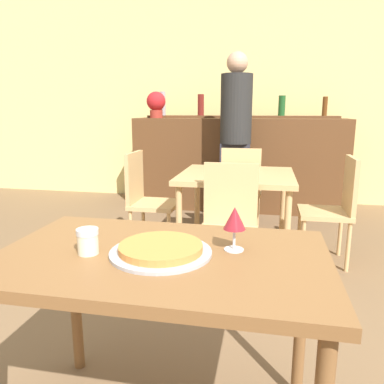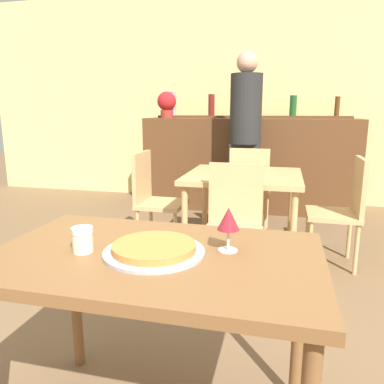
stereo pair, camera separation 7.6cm
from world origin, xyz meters
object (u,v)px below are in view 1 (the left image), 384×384
at_px(chair_far_side_front, 229,220).
at_px(chair_far_side_right, 336,204).
at_px(wine_glass, 235,219).
at_px(person_standing, 236,132).
at_px(chair_far_side_back, 241,185).
at_px(cheese_shaker, 88,241).
at_px(potted_plant, 156,103).
at_px(pizza_tray, 160,250).
at_px(chair_far_side_left, 146,195).

distance_m(chair_far_side_front, chair_far_side_right, 1.01).
bearing_deg(wine_glass, person_standing, 94.75).
distance_m(chair_far_side_back, cheese_shaker, 2.61).
height_order(chair_far_side_back, chair_far_side_right, same).
bearing_deg(chair_far_side_back, cheese_shaker, 82.02).
bearing_deg(chair_far_side_right, chair_far_side_back, -127.50).
xyz_separation_m(chair_far_side_back, potted_plant, (-1.16, 0.97, 0.82)).
bearing_deg(pizza_tray, cheese_shaker, -169.87).
distance_m(chair_far_side_front, person_standing, 1.75).
bearing_deg(pizza_tray, potted_plant, 106.68).
xyz_separation_m(chair_far_side_front, wine_glass, (0.13, -1.21, 0.36)).
xyz_separation_m(chair_far_side_back, wine_glass, (0.13, -2.43, 0.36)).
xyz_separation_m(chair_far_side_left, cheese_shaker, (0.44, -1.95, 0.30)).
bearing_deg(potted_plant, pizza_tray, -73.32).
distance_m(pizza_tray, cheese_shaker, 0.25).
distance_m(chair_far_side_front, cheese_shaker, 1.42).
bearing_deg(chair_far_side_left, person_standing, -33.33).
height_order(chair_far_side_front, chair_far_side_back, same).
height_order(pizza_tray, cheese_shaker, cheese_shaker).
xyz_separation_m(chair_far_side_back, person_standing, (-0.10, 0.44, 0.51)).
xyz_separation_m(chair_far_side_left, potted_plant, (-0.36, 1.59, 0.82)).
height_order(chair_far_side_back, person_standing, person_standing).
bearing_deg(chair_far_side_back, potted_plant, -39.99).
distance_m(wine_glass, potted_plant, 3.67).
distance_m(cheese_shaker, wine_glass, 0.52).
distance_m(chair_far_side_left, pizza_tray, 2.05).
relative_size(chair_far_side_back, pizza_tray, 2.48).
bearing_deg(wine_glass, chair_far_side_front, 96.37).
bearing_deg(cheese_shaker, chair_far_side_right, 59.33).
relative_size(pizza_tray, person_standing, 0.19).
distance_m(chair_far_side_back, chair_far_side_right, 1.01).
relative_size(chair_far_side_right, wine_glass, 5.54).
distance_m(chair_far_side_right, cheese_shaker, 2.29).
relative_size(chair_far_side_back, person_standing, 0.48).
relative_size(chair_far_side_left, person_standing, 0.48).
distance_m(chair_far_side_right, wine_glass, 1.97).
relative_size(cheese_shaker, potted_plant, 0.27).
distance_m(chair_far_side_front, chair_far_side_back, 1.23).
bearing_deg(chair_far_side_back, pizza_tray, 87.44).
bearing_deg(cheese_shaker, potted_plant, 102.74).
distance_m(chair_far_side_right, pizza_tray, 2.13).
bearing_deg(cheese_shaker, chair_far_side_back, 82.02).
relative_size(chair_far_side_left, chair_far_side_right, 1.00).
distance_m(pizza_tray, potted_plant, 3.69).
xyz_separation_m(chair_far_side_left, person_standing, (0.69, 1.06, 0.51)).
height_order(chair_far_side_right, person_standing, person_standing).
xyz_separation_m(cheese_shaker, person_standing, (0.26, 3.01, 0.21)).
bearing_deg(chair_far_side_right, chair_far_side_left, -90.00).
height_order(chair_far_side_front, person_standing, person_standing).
xyz_separation_m(chair_far_side_front, chair_far_side_right, (0.80, 0.61, 0.00)).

